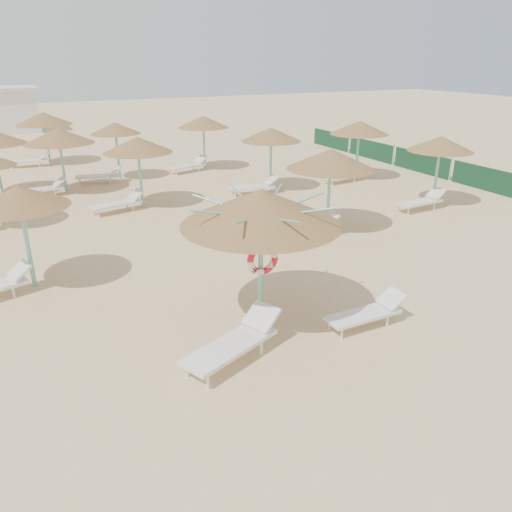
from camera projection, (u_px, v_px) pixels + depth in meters
name	position (u px, v px, depth m)	size (l,w,h in m)	color
ground	(262.00, 322.00, 11.11)	(120.00, 120.00, 0.00)	#DDB987
main_palapa	(261.00, 208.00, 10.21)	(3.36, 3.36, 3.01)	#6DBEB1
lounger_main_a	(235.00, 342.00, 9.63)	(2.30, 1.48, 0.81)	white
lounger_main_b	(368.00, 312.00, 10.87)	(1.85, 0.58, 0.67)	white
palapa_field	(166.00, 139.00, 20.44)	(19.14, 18.95, 2.72)	#6DBEB1
windbreak_fence	(422.00, 163.00, 24.92)	(0.08, 19.84, 1.10)	#18492C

